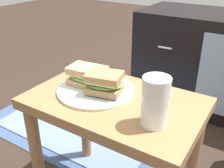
# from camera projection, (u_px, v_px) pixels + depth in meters

# --- Properties ---
(side_table) EXTENTS (0.56, 0.36, 0.46)m
(side_table) POSITION_uv_depth(u_px,v_px,m) (115.00, 122.00, 0.89)
(side_table) COLOR olive
(side_table) RESTS_ON ground
(tv_cabinet) EXTENTS (0.96, 0.46, 0.58)m
(tv_cabinet) POSITION_uv_depth(u_px,v_px,m) (220.00, 63.00, 1.57)
(tv_cabinet) COLOR black
(tv_cabinet) RESTS_ON ground
(area_rug) EXTENTS (1.04, 0.70, 0.01)m
(area_rug) POSITION_uv_depth(u_px,v_px,m) (85.00, 122.00, 1.52)
(area_rug) COLOR #384C72
(area_rug) RESTS_ON ground
(plate) EXTENTS (0.26, 0.26, 0.01)m
(plate) POSITION_uv_depth(u_px,v_px,m) (96.00, 90.00, 0.89)
(plate) COLOR silver
(plate) RESTS_ON side_table
(sandwich_front) EXTENTS (0.14, 0.10, 0.07)m
(sandwich_front) POSITION_uv_depth(u_px,v_px,m) (87.00, 76.00, 0.90)
(sandwich_front) COLOR tan
(sandwich_front) RESTS_ON plate
(sandwich_back) EXTENTS (0.14, 0.12, 0.07)m
(sandwich_back) POSITION_uv_depth(u_px,v_px,m) (104.00, 83.00, 0.85)
(sandwich_back) COLOR #9E7A4C
(sandwich_back) RESTS_ON plate
(beer_glass) EXTENTS (0.08, 0.08, 0.14)m
(beer_glass) POSITION_uv_depth(u_px,v_px,m) (155.00, 103.00, 0.69)
(beer_glass) COLOR silver
(beer_glass) RESTS_ON side_table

